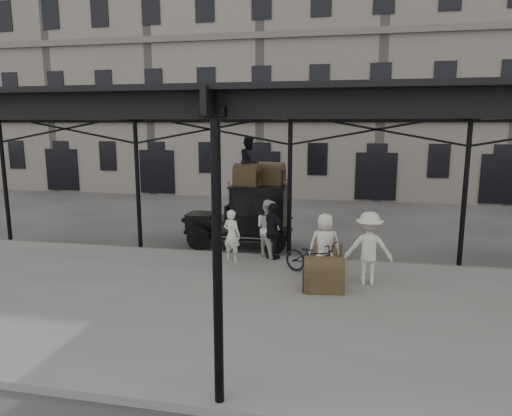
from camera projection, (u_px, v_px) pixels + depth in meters
The scene contains 18 objects.
ground at pixel (279, 281), 12.38m from camera, with size 120.00×120.00×0.00m, color #383533.
platform at pixel (266, 307), 10.44m from camera, with size 28.00×8.00×0.15m, color slate.
canopy at pixel (269, 105), 9.90m from camera, with size 22.50×9.00×4.74m.
building_frontage at pixel (324, 79), 28.47m from camera, with size 64.00×8.00×14.00m, color slate.
taxi at pixel (251, 213), 15.63m from camera, with size 3.65×1.55×2.18m.
porter_left at pixel (232, 235), 13.67m from camera, with size 0.57×0.37×1.55m, color silver.
porter_midleft at pixel (268, 228), 14.05m from camera, with size 0.87×0.68×1.79m, color silver.
porter_centre at pixel (325, 245), 12.24m from camera, with size 0.84×0.55×1.72m, color silver.
porter_official at pixel (273, 231), 13.78m from camera, with size 1.01×0.42×1.72m, color black.
porter_right at pixel (369, 248), 11.59m from camera, with size 1.22×0.70×1.88m, color silver.
bicycle at pixel (315, 258), 12.32m from camera, with size 0.65×1.86×0.97m, color black.
porter_roof at pixel (249, 161), 15.22m from camera, with size 0.79×0.61×1.62m, color black.
steamer_trunk_roof_near at pixel (247, 176), 15.18m from camera, with size 0.84×0.52×0.62m, color #4D3C23, non-canonical shape.
steamer_trunk_roof_far at pixel (271, 175), 15.46m from camera, with size 0.87×0.53×0.64m, color #4D3C23, non-canonical shape.
steamer_trunk_platform at pixel (324, 277), 11.19m from camera, with size 0.98×0.60×0.72m, color #4D3C23, non-canonical shape.
wicker_hamper at pixel (325, 251), 13.82m from camera, with size 0.60×0.45×0.50m, color olive.
suitcase_upright at pixel (339, 253), 13.74m from camera, with size 0.15×0.60×0.45m, color #4D3C23.
suitcase_flat at pixel (318, 285), 11.07m from camera, with size 0.60×0.15×0.40m, color #4D3C23.
Camera 1 is at (1.77, -11.71, 4.18)m, focal length 32.00 mm.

